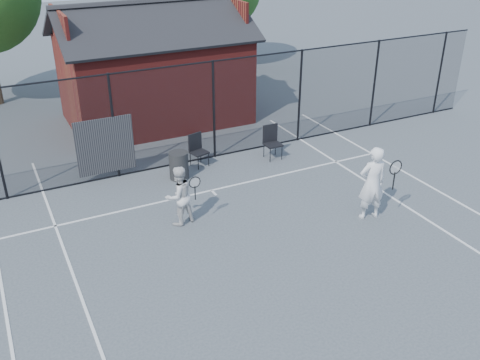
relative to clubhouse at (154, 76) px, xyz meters
name	(u,v)px	position (x,y,z in m)	size (l,w,h in m)	color
ground	(265,246)	(-0.50, -9.00, -1.61)	(80.00, 80.00, 0.00)	#42474B
court_lines	(296,278)	(-0.50, -10.32, -1.60)	(11.02, 18.00, 0.01)	silver
fence	(172,119)	(-0.80, -4.00, -0.16)	(22.04, 3.00, 3.00)	black
clubhouse	(154,76)	(0.00, 0.00, 0.00)	(6.50, 4.36, 4.19)	maroon
player_front	(372,183)	(2.40, -9.03, -0.66)	(0.88, 0.68, 1.88)	white
player_back	(179,196)	(-1.86, -7.20, -0.86)	(0.86, 0.72, 1.49)	silver
chair_left	(199,151)	(-0.18, -4.40, -1.13)	(0.46, 0.48, 0.96)	black
chair_right	(273,143)	(2.04, -4.90, -1.10)	(0.49, 0.51, 1.01)	black
waste_bin	(179,165)	(-1.00, -4.90, -1.21)	(0.54, 0.54, 0.79)	#252525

